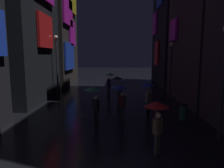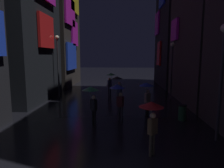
{
  "view_description": "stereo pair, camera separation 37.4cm",
  "coord_description": "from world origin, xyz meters",
  "px_view_note": "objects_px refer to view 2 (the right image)",
  "views": [
    {
      "loc": [
        0.45,
        -3.56,
        3.74
      ],
      "look_at": [
        0.0,
        11.65,
        1.58
      ],
      "focal_mm": 32.0,
      "sensor_mm": 36.0,
      "label": 1
    },
    {
      "loc": [
        0.82,
        -3.54,
        3.74
      ],
      "look_at": [
        0.0,
        11.65,
        1.58
      ],
      "focal_mm": 32.0,
      "sensor_mm": 36.0,
      "label": 2
    }
  ],
  "objects_px": {
    "pedestrian_foreground_left_blue": "(147,90)",
    "streetlamp_left_far": "(58,59)",
    "streetlamp_right_far": "(172,63)",
    "pedestrian_far_right_green": "(92,95)",
    "pedestrian_midstreet_centre_red": "(152,113)",
    "pedestrian_midstreet_left_blue": "(118,92)",
    "streetlamp_right_near": "(222,69)",
    "pedestrian_near_crossing_black": "(118,82)",
    "pedestrian_foreground_right_green": "(111,78)",
    "trash_bin": "(182,112)"
  },
  "relations": [
    {
      "from": "pedestrian_midstreet_centre_red",
      "to": "streetlamp_left_far",
      "type": "bearing_deg",
      "value": 122.81
    },
    {
      "from": "pedestrian_near_crossing_black",
      "to": "streetlamp_right_far",
      "type": "distance_m",
      "value": 5.04
    },
    {
      "from": "pedestrian_foreground_left_blue",
      "to": "pedestrian_midstreet_centre_red",
      "type": "bearing_deg",
      "value": -94.76
    },
    {
      "from": "pedestrian_far_right_green",
      "to": "streetlamp_right_far",
      "type": "relative_size",
      "value": 0.44
    },
    {
      "from": "pedestrian_far_right_green",
      "to": "pedestrian_midstreet_centre_red",
      "type": "distance_m",
      "value": 4.25
    },
    {
      "from": "streetlamp_right_far",
      "to": "trash_bin",
      "type": "height_order",
      "value": "streetlamp_right_far"
    },
    {
      "from": "pedestrian_far_right_green",
      "to": "streetlamp_left_far",
      "type": "relative_size",
      "value": 0.38
    },
    {
      "from": "pedestrian_near_crossing_black",
      "to": "streetlamp_right_far",
      "type": "bearing_deg",
      "value": 19.35
    },
    {
      "from": "pedestrian_foreground_right_green",
      "to": "streetlamp_left_far",
      "type": "xyz_separation_m",
      "value": [
        -4.68,
        -1.02,
        1.78
      ]
    },
    {
      "from": "pedestrian_near_crossing_black",
      "to": "streetlamp_left_far",
      "type": "relative_size",
      "value": 0.38
    },
    {
      "from": "pedestrian_midstreet_centre_red",
      "to": "pedestrian_foreground_right_green",
      "type": "xyz_separation_m",
      "value": [
        -2.2,
        11.69,
        0.0
      ]
    },
    {
      "from": "pedestrian_far_right_green",
      "to": "streetlamp_left_far",
      "type": "xyz_separation_m",
      "value": [
        -4.18,
        7.39,
        1.78
      ]
    },
    {
      "from": "pedestrian_midstreet_left_blue",
      "to": "streetlamp_right_near",
      "type": "distance_m",
      "value": 5.3
    },
    {
      "from": "pedestrian_midstreet_left_blue",
      "to": "streetlamp_right_far",
      "type": "height_order",
      "value": "streetlamp_right_far"
    },
    {
      "from": "trash_bin",
      "to": "streetlamp_right_far",
      "type": "bearing_deg",
      "value": 83.16
    },
    {
      "from": "pedestrian_foreground_right_green",
      "to": "pedestrian_far_right_green",
      "type": "bearing_deg",
      "value": -93.44
    },
    {
      "from": "streetlamp_right_near",
      "to": "pedestrian_far_right_green",
      "type": "bearing_deg",
      "value": 163.92
    },
    {
      "from": "pedestrian_midstreet_centre_red",
      "to": "streetlamp_right_near",
      "type": "relative_size",
      "value": 0.42
    },
    {
      "from": "streetlamp_right_near",
      "to": "streetlamp_right_far",
      "type": "distance_m",
      "value": 8.64
    },
    {
      "from": "pedestrian_foreground_left_blue",
      "to": "streetlamp_left_far",
      "type": "height_order",
      "value": "streetlamp_left_far"
    },
    {
      "from": "streetlamp_left_far",
      "to": "pedestrian_midstreet_centre_red",
      "type": "bearing_deg",
      "value": -57.19
    },
    {
      "from": "pedestrian_foreground_right_green",
      "to": "streetlamp_right_far",
      "type": "bearing_deg",
      "value": -15.3
    },
    {
      "from": "streetlamp_right_near",
      "to": "trash_bin",
      "type": "height_order",
      "value": "streetlamp_right_near"
    },
    {
      "from": "pedestrian_foreground_right_green",
      "to": "pedestrian_midstreet_left_blue",
      "type": "distance_m",
      "value": 7.65
    },
    {
      "from": "pedestrian_far_right_green",
      "to": "pedestrian_midstreet_centre_red",
      "type": "bearing_deg",
      "value": -50.5
    },
    {
      "from": "streetlamp_left_far",
      "to": "streetlamp_right_far",
      "type": "bearing_deg",
      "value": -2.48
    },
    {
      "from": "pedestrian_far_right_green",
      "to": "streetlamp_left_far",
      "type": "height_order",
      "value": "streetlamp_left_far"
    },
    {
      "from": "pedestrian_midstreet_centre_red",
      "to": "pedestrian_foreground_right_green",
      "type": "relative_size",
      "value": 1.0
    },
    {
      "from": "streetlamp_right_near",
      "to": "pedestrian_foreground_right_green",
      "type": "bearing_deg",
      "value": 117.79
    },
    {
      "from": "streetlamp_right_near",
      "to": "trash_bin",
      "type": "distance_m",
      "value": 3.97
    },
    {
      "from": "streetlamp_left_far",
      "to": "streetlamp_right_far",
      "type": "xyz_separation_m",
      "value": [
        10.0,
        -0.43,
        -0.36
      ]
    },
    {
      "from": "pedestrian_far_right_green",
      "to": "pedestrian_midstreet_centre_red",
      "type": "height_order",
      "value": "same"
    },
    {
      "from": "streetlamp_left_far",
      "to": "pedestrian_foreground_right_green",
      "type": "bearing_deg",
      "value": 12.32
    },
    {
      "from": "pedestrian_far_right_green",
      "to": "pedestrian_foreground_right_green",
      "type": "bearing_deg",
      "value": 86.56
    },
    {
      "from": "pedestrian_midstreet_centre_red",
      "to": "trash_bin",
      "type": "relative_size",
      "value": 2.28
    },
    {
      "from": "pedestrian_near_crossing_black",
      "to": "pedestrian_foreground_right_green",
      "type": "xyz_separation_m",
      "value": [
        -0.76,
        3.06,
        0.0
      ]
    },
    {
      "from": "pedestrian_foreground_right_green",
      "to": "streetlamp_left_far",
      "type": "height_order",
      "value": "streetlamp_left_far"
    },
    {
      "from": "streetlamp_right_far",
      "to": "streetlamp_left_far",
      "type": "bearing_deg",
      "value": 177.52
    },
    {
      "from": "streetlamp_right_far",
      "to": "pedestrian_midstreet_left_blue",
      "type": "bearing_deg",
      "value": -125.74
    },
    {
      "from": "pedestrian_midstreet_left_blue",
      "to": "streetlamp_right_far",
      "type": "xyz_separation_m",
      "value": [
        4.42,
        6.15,
        1.42
      ]
    },
    {
      "from": "pedestrian_far_right_green",
      "to": "trash_bin",
      "type": "relative_size",
      "value": 2.28
    },
    {
      "from": "pedestrian_far_right_green",
      "to": "streetlamp_right_far",
      "type": "height_order",
      "value": "streetlamp_right_far"
    },
    {
      "from": "pedestrian_foreground_left_blue",
      "to": "pedestrian_midstreet_left_blue",
      "type": "bearing_deg",
      "value": -149.76
    },
    {
      "from": "pedestrian_near_crossing_black",
      "to": "trash_bin",
      "type": "distance_m",
      "value": 5.85
    },
    {
      "from": "pedestrian_near_crossing_black",
      "to": "streetlamp_right_near",
      "type": "xyz_separation_m",
      "value": [
        4.56,
        -7.04,
        1.52
      ]
    },
    {
      "from": "pedestrian_midstreet_centre_red",
      "to": "streetlamp_left_far",
      "type": "xyz_separation_m",
      "value": [
        -6.88,
        10.67,
        1.78
      ]
    },
    {
      "from": "pedestrian_midstreet_left_blue",
      "to": "trash_bin",
      "type": "relative_size",
      "value": 2.28
    },
    {
      "from": "streetlamp_left_far",
      "to": "trash_bin",
      "type": "xyz_separation_m",
      "value": [
        9.3,
        -6.27,
        -2.98
      ]
    },
    {
      "from": "pedestrian_far_right_green",
      "to": "pedestrian_midstreet_left_blue",
      "type": "height_order",
      "value": "same"
    },
    {
      "from": "pedestrian_foreground_left_blue",
      "to": "streetlamp_right_far",
      "type": "height_order",
      "value": "streetlamp_right_far"
    }
  ]
}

